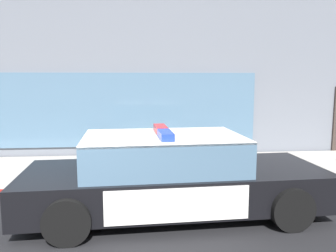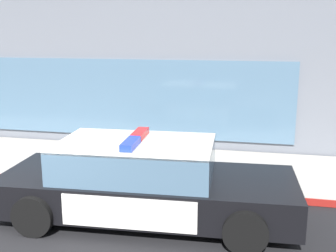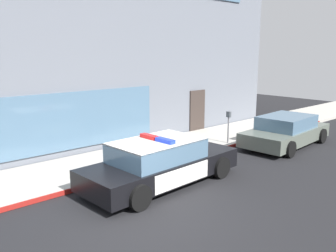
# 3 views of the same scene
# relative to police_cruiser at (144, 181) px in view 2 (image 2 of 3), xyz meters

# --- Properties ---
(ground) EXTENTS (48.00, 48.00, 0.00)m
(ground) POSITION_rel_police_cruiser_xyz_m (-1.74, -1.43, -0.68)
(ground) COLOR black
(sidewalk) EXTENTS (48.00, 2.91, 0.15)m
(sidewalk) POSITION_rel_police_cruiser_xyz_m (-1.74, 2.61, -0.61)
(sidewalk) COLOR #B2ADA3
(sidewalk) RESTS_ON ground
(curb_red_paint) EXTENTS (28.80, 0.04, 0.14)m
(curb_red_paint) POSITION_rel_police_cruiser_xyz_m (-1.74, 1.14, -0.61)
(curb_red_paint) COLOR maroon
(curb_red_paint) RESTS_ON ground
(police_cruiser) EXTENTS (5.15, 2.28, 1.49)m
(police_cruiser) POSITION_rel_police_cruiser_xyz_m (0.00, 0.00, 0.00)
(police_cruiser) COLOR black
(police_cruiser) RESTS_ON ground
(fire_hydrant) EXTENTS (0.34, 0.39, 0.73)m
(fire_hydrant) POSITION_rel_police_cruiser_xyz_m (0.85, 1.59, -0.18)
(fire_hydrant) COLOR silver
(fire_hydrant) RESTS_ON sidewalk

